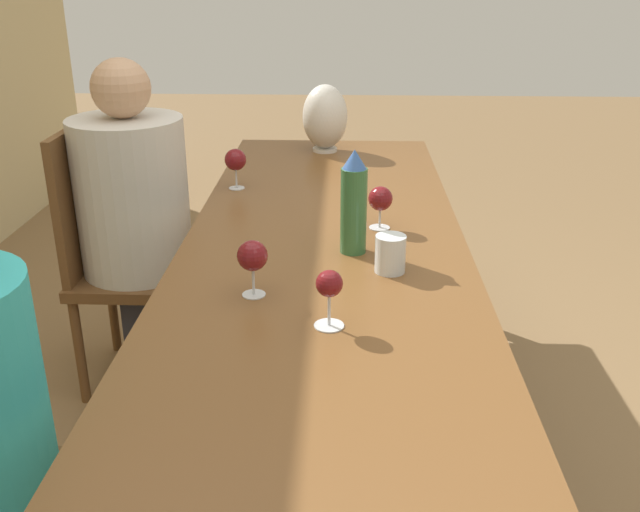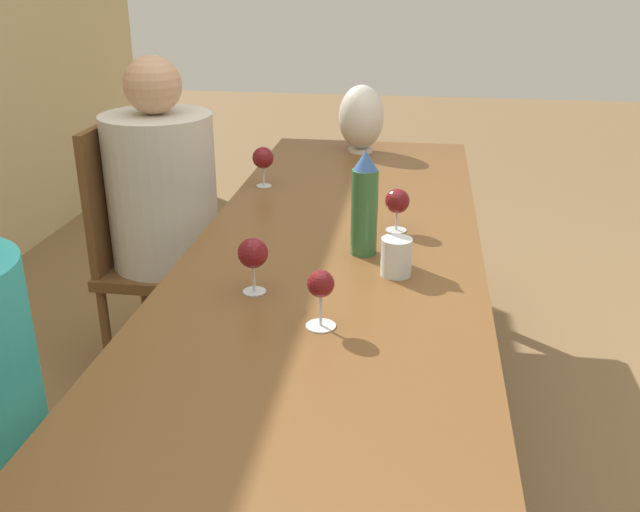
# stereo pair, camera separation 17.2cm
# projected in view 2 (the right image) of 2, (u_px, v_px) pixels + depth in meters

# --- Properties ---
(ground_plane) EXTENTS (14.00, 14.00, 0.00)m
(ground_plane) POSITION_uv_depth(u_px,v_px,m) (323.00, 508.00, 2.11)
(ground_plane) COLOR olive
(dining_table) EXTENTS (3.10, 0.83, 0.74)m
(dining_table) POSITION_uv_depth(u_px,v_px,m) (324.00, 304.00, 1.85)
(dining_table) COLOR brown
(dining_table) RESTS_ON ground_plane
(water_bottle) EXTENTS (0.07, 0.07, 0.30)m
(water_bottle) POSITION_uv_depth(u_px,v_px,m) (365.00, 205.00, 1.95)
(water_bottle) COLOR #336638
(water_bottle) RESTS_ON dining_table
(water_tumbler) EXTENTS (0.08, 0.08, 0.10)m
(water_tumbler) POSITION_uv_depth(u_px,v_px,m) (396.00, 257.00, 1.85)
(water_tumbler) COLOR silver
(water_tumbler) RESTS_ON dining_table
(vase) EXTENTS (0.19, 0.19, 0.28)m
(vase) POSITION_uv_depth(u_px,v_px,m) (361.00, 118.00, 3.01)
(vase) COLOR silver
(vase) RESTS_ON dining_table
(wine_glass_0) EXTENTS (0.07, 0.07, 0.13)m
(wine_glass_0) POSITION_uv_depth(u_px,v_px,m) (397.00, 202.00, 2.14)
(wine_glass_0) COLOR silver
(wine_glass_0) RESTS_ON dining_table
(wine_glass_1) EXTENTS (0.07, 0.07, 0.14)m
(wine_glass_1) POSITION_uv_depth(u_px,v_px,m) (321.00, 287.00, 1.57)
(wine_glass_1) COLOR silver
(wine_glass_1) RESTS_ON dining_table
(wine_glass_2) EXTENTS (0.08, 0.08, 0.14)m
(wine_glass_2) POSITION_uv_depth(u_px,v_px,m) (253.00, 254.00, 1.73)
(wine_glass_2) COLOR silver
(wine_glass_2) RESTS_ON dining_table
(wine_glass_5) EXTENTS (0.08, 0.08, 0.15)m
(wine_glass_5) POSITION_uv_depth(u_px,v_px,m) (263.00, 158.00, 2.56)
(wine_glass_5) COLOR silver
(wine_glass_5) RESTS_ON dining_table
(chair_far) EXTENTS (0.44, 0.44, 0.97)m
(chair_far) POSITION_uv_depth(u_px,v_px,m) (147.00, 246.00, 2.67)
(chair_far) COLOR brown
(chair_far) RESTS_ON ground_plane
(person_far) EXTENTS (0.39, 0.39, 1.21)m
(person_far) POSITION_uv_depth(u_px,v_px,m) (168.00, 216.00, 2.61)
(person_far) COLOR #2D2D38
(person_far) RESTS_ON ground_plane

